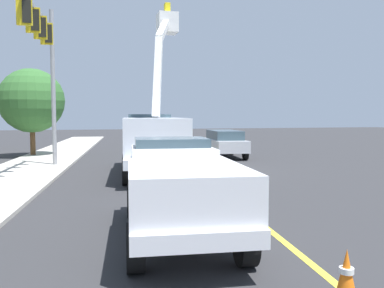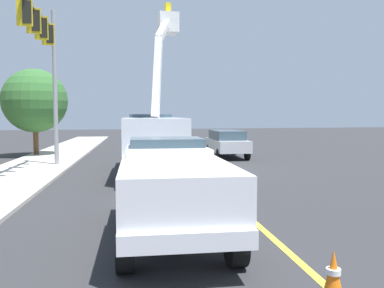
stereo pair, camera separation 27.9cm
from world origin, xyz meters
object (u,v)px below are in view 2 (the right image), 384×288
at_px(passing_minivan, 227,142).
at_px(traffic_cone_trailing, 182,154).
at_px(service_pickup_truck, 172,186).
at_px(traffic_cone_mid_front, 217,190).
at_px(traffic_signal_mast, 46,50).
at_px(utility_bucket_truck, 153,138).
at_px(traffic_cone_mid_rear, 204,167).
at_px(traffic_cone_leading, 333,278).

height_order(passing_minivan, traffic_cone_trailing, passing_minivan).
bearing_deg(service_pickup_truck, passing_minivan, -22.96).
bearing_deg(traffic_cone_trailing, traffic_cone_mid_front, 172.97).
bearing_deg(traffic_cone_mid_front, service_pickup_truck, 145.88).
distance_m(passing_minivan, traffic_signal_mast, 12.00).
distance_m(utility_bucket_truck, traffic_cone_mid_rear, 2.79).
relative_size(service_pickup_truck, traffic_cone_leading, 7.36).
distance_m(passing_minivan, traffic_cone_leading, 19.71).
bearing_deg(passing_minivan, traffic_cone_leading, 165.29).
height_order(service_pickup_truck, traffic_signal_mast, traffic_signal_mast).
bearing_deg(service_pickup_truck, traffic_signal_mast, 18.11).
distance_m(traffic_cone_mid_rear, traffic_cone_trailing, 5.63).
bearing_deg(traffic_signal_mast, traffic_cone_mid_rear, -115.32).
bearing_deg(traffic_cone_leading, traffic_cone_mid_rear, -7.03).
bearing_deg(service_pickup_truck, traffic_cone_trailing, -13.38).
xyz_separation_m(traffic_cone_mid_rear, traffic_signal_mast, (3.15, 6.65, 5.18)).
relative_size(traffic_cone_leading, traffic_cone_trailing, 0.90).
relative_size(traffic_cone_mid_front, traffic_signal_mast, 0.11).
height_order(utility_bucket_truck, traffic_cone_mid_front, utility_bucket_truck).
relative_size(traffic_cone_leading, traffic_cone_mid_rear, 0.92).
distance_m(traffic_cone_leading, traffic_cone_mid_front, 6.43).
xyz_separation_m(utility_bucket_truck, traffic_cone_leading, (-13.19, -0.55, -1.24)).
xyz_separation_m(traffic_cone_leading, traffic_cone_mid_front, (6.42, -0.37, 0.03)).
bearing_deg(traffic_signal_mast, traffic_cone_mid_front, -146.32).
xyz_separation_m(traffic_cone_leading, traffic_cone_mid_rear, (11.65, -1.44, 0.04)).
relative_size(passing_minivan, traffic_cone_mid_front, 5.87).
relative_size(service_pickup_truck, traffic_signal_mast, 0.73).
bearing_deg(traffic_signal_mast, traffic_cone_leading, -160.59).
bearing_deg(utility_bucket_truck, passing_minivan, -43.44).
bearing_deg(traffic_cone_trailing, traffic_cone_mid_rear, 177.22).
xyz_separation_m(utility_bucket_truck, passing_minivan, (5.87, -5.56, -0.66)).
bearing_deg(passing_minivan, utility_bucket_truck, 136.56).
height_order(traffic_cone_mid_front, traffic_cone_trailing, traffic_cone_trailing).
height_order(utility_bucket_truck, traffic_cone_mid_rear, utility_bucket_truck).
height_order(utility_bucket_truck, traffic_cone_trailing, utility_bucket_truck).
relative_size(utility_bucket_truck, traffic_cone_trailing, 9.63).
bearing_deg(utility_bucket_truck, traffic_cone_leading, -177.60).
bearing_deg(traffic_cone_mid_front, traffic_cone_leading, 176.70).
distance_m(service_pickup_truck, traffic_signal_mast, 12.62).
distance_m(traffic_cone_leading, traffic_signal_mast, 16.53).
bearing_deg(utility_bucket_truck, traffic_cone_mid_front, -172.23).
bearing_deg(utility_bucket_truck, service_pickup_truck, 174.08).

